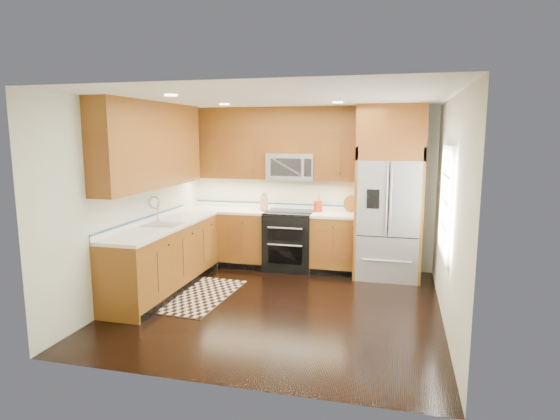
% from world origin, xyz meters
% --- Properties ---
extents(ground, '(4.00, 4.00, 0.00)m').
position_xyz_m(ground, '(0.00, 0.00, 0.00)').
color(ground, black).
rests_on(ground, ground).
extents(wall_back, '(4.00, 0.02, 2.60)m').
position_xyz_m(wall_back, '(0.00, 2.00, 1.30)').
color(wall_back, silver).
rests_on(wall_back, ground).
extents(wall_left, '(0.02, 4.00, 2.60)m').
position_xyz_m(wall_left, '(-2.00, 0.00, 1.30)').
color(wall_left, silver).
rests_on(wall_left, ground).
extents(wall_right, '(0.02, 4.00, 2.60)m').
position_xyz_m(wall_right, '(2.00, 0.00, 1.30)').
color(wall_right, silver).
rests_on(wall_right, ground).
extents(window, '(0.04, 1.10, 1.30)m').
position_xyz_m(window, '(1.98, 0.20, 1.40)').
color(window, white).
rests_on(window, ground).
extents(base_cabinets, '(2.85, 3.00, 0.90)m').
position_xyz_m(base_cabinets, '(-1.23, 0.90, 0.45)').
color(base_cabinets, brown).
rests_on(base_cabinets, ground).
extents(countertop, '(2.86, 3.01, 0.04)m').
position_xyz_m(countertop, '(-1.09, 1.01, 0.92)').
color(countertop, white).
rests_on(countertop, base_cabinets).
extents(upper_cabinets, '(2.85, 3.00, 1.15)m').
position_xyz_m(upper_cabinets, '(-1.15, 1.09, 2.02)').
color(upper_cabinets, brown).
rests_on(upper_cabinets, ground).
extents(range, '(0.76, 0.67, 0.95)m').
position_xyz_m(range, '(-0.25, 1.67, 0.47)').
color(range, black).
rests_on(range, ground).
extents(microwave, '(0.76, 0.40, 0.42)m').
position_xyz_m(microwave, '(-0.25, 1.80, 1.66)').
color(microwave, '#B2B2B7').
rests_on(microwave, ground).
extents(refrigerator, '(0.98, 0.75, 2.60)m').
position_xyz_m(refrigerator, '(1.30, 1.63, 1.30)').
color(refrigerator, '#B2B2B7').
rests_on(refrigerator, ground).
extents(sink_faucet, '(0.54, 0.44, 0.37)m').
position_xyz_m(sink_faucet, '(-1.73, 0.23, 0.99)').
color(sink_faucet, '#B2B2B7').
rests_on(sink_faucet, countertop).
extents(rug, '(0.99, 1.56, 0.01)m').
position_xyz_m(rug, '(-1.20, 0.09, 0.01)').
color(rug, black).
rests_on(rug, ground).
extents(knife_block, '(0.12, 0.16, 0.29)m').
position_xyz_m(knife_block, '(-0.69, 1.72, 1.06)').
color(knife_block, '#AD7854').
rests_on(knife_block, countertop).
extents(utensil_crock, '(0.15, 0.15, 0.38)m').
position_xyz_m(utensil_crock, '(0.19, 1.79, 1.07)').
color(utensil_crock, '#A22A13').
rests_on(utensil_crock, countertop).
extents(cutting_board, '(0.34, 0.34, 0.02)m').
position_xyz_m(cutting_board, '(0.71, 1.94, 0.95)').
color(cutting_board, brown).
rests_on(cutting_board, countertop).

